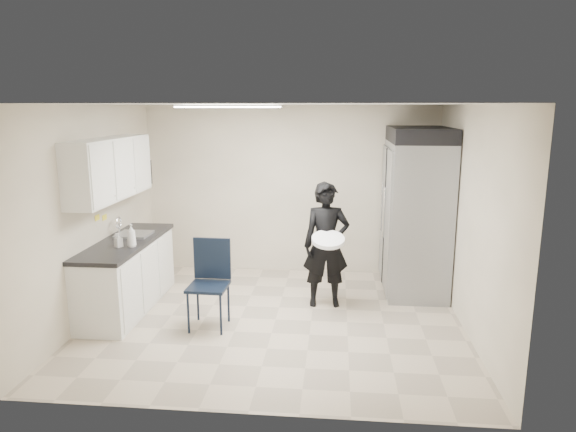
# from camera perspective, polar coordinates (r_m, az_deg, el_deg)

# --- Properties ---
(floor) EXTENTS (4.50, 4.50, 0.00)m
(floor) POSITION_cam_1_polar(r_m,az_deg,el_deg) (6.46, -1.39, -11.42)
(floor) COLOR #B6A58F
(floor) RESTS_ON ground
(ceiling) EXTENTS (4.50, 4.50, 0.00)m
(ceiling) POSITION_cam_1_polar(r_m,az_deg,el_deg) (5.92, -1.52, 12.31)
(ceiling) COLOR white
(ceiling) RESTS_ON back_wall
(back_wall) EXTENTS (4.50, 0.00, 4.50)m
(back_wall) POSITION_cam_1_polar(r_m,az_deg,el_deg) (8.02, 0.27, 2.93)
(back_wall) COLOR beige
(back_wall) RESTS_ON floor
(left_wall) EXTENTS (0.00, 4.00, 4.00)m
(left_wall) POSITION_cam_1_polar(r_m,az_deg,el_deg) (6.71, -20.90, 0.32)
(left_wall) COLOR beige
(left_wall) RESTS_ON floor
(right_wall) EXTENTS (0.00, 4.00, 4.00)m
(right_wall) POSITION_cam_1_polar(r_m,az_deg,el_deg) (6.21, 19.63, -0.49)
(right_wall) COLOR beige
(right_wall) RESTS_ON floor
(ceiling_panel) EXTENTS (1.20, 0.60, 0.02)m
(ceiling_panel) POSITION_cam_1_polar(r_m,az_deg,el_deg) (6.42, -6.52, 11.96)
(ceiling_panel) COLOR white
(ceiling_panel) RESTS_ON ceiling
(lower_counter) EXTENTS (0.60, 1.90, 0.86)m
(lower_counter) POSITION_cam_1_polar(r_m,az_deg,el_deg) (6.98, -17.42, -6.40)
(lower_counter) COLOR silver
(lower_counter) RESTS_ON floor
(countertop) EXTENTS (0.64, 1.95, 0.05)m
(countertop) POSITION_cam_1_polar(r_m,az_deg,el_deg) (6.85, -17.65, -2.79)
(countertop) COLOR black
(countertop) RESTS_ON lower_counter
(sink) EXTENTS (0.42, 0.40, 0.14)m
(sink) POSITION_cam_1_polar(r_m,az_deg,el_deg) (7.07, -16.71, -2.40)
(sink) COLOR gray
(sink) RESTS_ON countertop
(faucet) EXTENTS (0.02, 0.02, 0.24)m
(faucet) POSITION_cam_1_polar(r_m,az_deg,el_deg) (7.11, -18.28, -1.17)
(faucet) COLOR silver
(faucet) RESTS_ON countertop
(upper_cabinets) EXTENTS (0.35, 1.80, 0.75)m
(upper_cabinets) POSITION_cam_1_polar(r_m,az_deg,el_deg) (6.73, -19.15, 5.02)
(upper_cabinets) COLOR silver
(upper_cabinets) RESTS_ON left_wall
(towel_dispenser) EXTENTS (0.22, 0.30, 0.35)m
(towel_dispenser) POSITION_cam_1_polar(r_m,az_deg,el_deg) (7.83, -16.02, 4.61)
(towel_dispenser) COLOR black
(towel_dispenser) RESTS_ON left_wall
(notice_sticker_left) EXTENTS (0.00, 0.12, 0.07)m
(notice_sticker_left) POSITION_cam_1_polar(r_m,az_deg,el_deg) (6.81, -20.44, -0.17)
(notice_sticker_left) COLOR yellow
(notice_sticker_left) RESTS_ON left_wall
(notice_sticker_right) EXTENTS (0.00, 0.12, 0.07)m
(notice_sticker_right) POSITION_cam_1_polar(r_m,az_deg,el_deg) (6.99, -19.71, -0.15)
(notice_sticker_right) COLOR yellow
(notice_sticker_right) RESTS_ON left_wall
(commercial_fridge) EXTENTS (0.80, 1.35, 2.10)m
(commercial_fridge) POSITION_cam_1_polar(r_m,az_deg,el_deg) (7.40, 13.99, -0.18)
(commercial_fridge) COLOR gray
(commercial_fridge) RESTS_ON floor
(fridge_compressor) EXTENTS (0.80, 1.35, 0.20)m
(fridge_compressor) POSITION_cam_1_polar(r_m,az_deg,el_deg) (7.25, 14.46, 8.74)
(fridge_compressor) COLOR black
(fridge_compressor) RESTS_ON commercial_fridge
(folding_chair) EXTENTS (0.46, 0.46, 1.01)m
(folding_chair) POSITION_cam_1_polar(r_m,az_deg,el_deg) (6.14, -8.86, -7.77)
(folding_chair) COLOR black
(folding_chair) RESTS_ON floor
(man_tuxedo) EXTENTS (0.64, 0.46, 1.64)m
(man_tuxedo) POSITION_cam_1_polar(r_m,az_deg,el_deg) (6.67, 4.27, -3.22)
(man_tuxedo) COLOR black
(man_tuxedo) RESTS_ON floor
(bucket_lid) EXTENTS (0.45, 0.45, 0.05)m
(bucket_lid) POSITION_cam_1_polar(r_m,az_deg,el_deg) (6.40, 4.48, -2.64)
(bucket_lid) COLOR white
(bucket_lid) RESTS_ON man_tuxedo
(soap_bottle_a) EXTENTS (0.15, 0.15, 0.28)m
(soap_bottle_a) POSITION_cam_1_polar(r_m,az_deg,el_deg) (6.47, -17.01, -2.08)
(soap_bottle_a) COLOR silver
(soap_bottle_a) RESTS_ON countertop
(soap_bottle_b) EXTENTS (0.11, 0.11, 0.17)m
(soap_bottle_b) POSITION_cam_1_polar(r_m,az_deg,el_deg) (6.52, -18.32, -2.55)
(soap_bottle_b) COLOR #ABAEB7
(soap_bottle_b) RESTS_ON countertop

